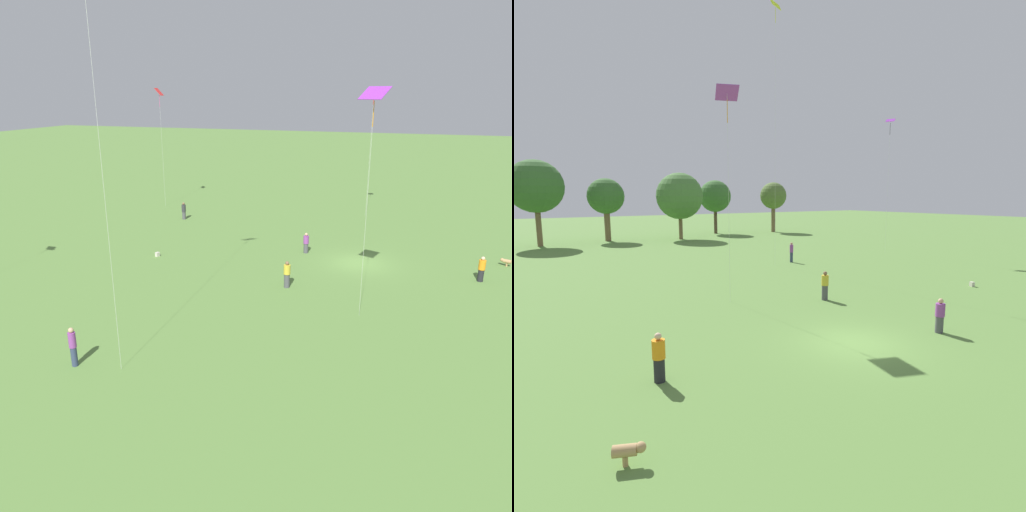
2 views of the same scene
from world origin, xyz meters
The scene contains 11 objects.
ground_plane centered at (0.00, 0.00, 0.00)m, with size 240.00×240.00×0.00m, color #5B843D.
person_0 centered at (17.86, -7.84, 0.82)m, with size 0.55×0.55×1.67m.
person_1 centered at (10.45, 18.38, 0.97)m, with size 0.47×0.47×1.91m.
person_2 centered at (-8.02, 1.08, 0.84)m, with size 0.61×0.61×1.71m.
person_4 centered at (3.77, 6.11, 0.86)m, with size 0.49×0.49×1.75m.
person_5 centered at (4.22, -1.21, 0.78)m, with size 0.59×0.59×1.60m.
kite_0 centered at (-1.16, 8.93, 11.53)m, with size 1.56×1.49×12.12m.
kite_1 centered at (1.26, -14.95, 10.91)m, with size 0.81×0.78×11.92m.
kite_5 centered at (22.39, -12.52, 11.35)m, with size 0.81×1.05×12.16m.
dog_0 centered at (-10.00, -2.69, 0.38)m, with size 0.76×0.51×0.55m.
picnic_bag_0 centered at (14.67, 3.17, 0.16)m, with size 0.31×0.34×0.32m.
Camera 1 is at (-3.69, 34.75, 11.93)m, focal length 35.00 mm.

